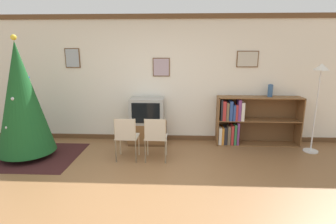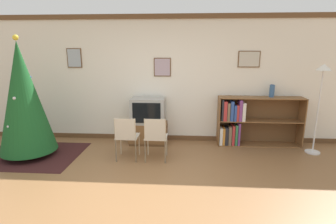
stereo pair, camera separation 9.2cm
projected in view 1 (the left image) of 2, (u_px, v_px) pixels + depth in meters
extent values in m
plane|color=brown|center=(145.00, 201.00, 3.53)|extent=(24.00, 24.00, 0.00)
cube|color=silver|center=(159.00, 80.00, 5.68)|extent=(9.07, 0.08, 2.70)
cube|color=brown|center=(158.00, 16.00, 5.33)|extent=(9.07, 0.03, 0.10)
cube|color=brown|center=(159.00, 137.00, 5.93)|extent=(9.07, 0.03, 0.10)
cube|color=brown|center=(73.00, 58.00, 5.61)|extent=(0.32, 0.02, 0.41)
cube|color=#9EA8B2|center=(72.00, 58.00, 5.60)|extent=(0.28, 0.01, 0.38)
cube|color=brown|center=(161.00, 67.00, 5.57)|extent=(0.36, 0.02, 0.39)
cube|color=#A893A3|center=(161.00, 67.00, 5.56)|extent=(0.33, 0.01, 0.35)
cube|color=brown|center=(248.00, 59.00, 5.45)|extent=(0.45, 0.02, 0.34)
cube|color=#BCB7A8|center=(248.00, 59.00, 5.44)|extent=(0.41, 0.01, 0.30)
cube|color=#381919|center=(29.00, 156.00, 5.00)|extent=(1.87, 1.45, 0.01)
cylinder|color=maroon|center=(29.00, 153.00, 4.99)|extent=(0.36, 0.36, 0.10)
cone|color=#195123|center=(22.00, 98.00, 4.74)|extent=(1.01, 1.01, 2.04)
sphere|color=yellow|center=(13.00, 37.00, 4.49)|extent=(0.10, 0.10, 0.10)
sphere|color=silver|center=(13.00, 99.00, 4.50)|extent=(0.06, 0.06, 0.06)
sphere|color=silver|center=(25.00, 90.00, 4.92)|extent=(0.05, 0.05, 0.05)
sphere|color=silver|center=(6.00, 128.00, 4.53)|extent=(0.05, 0.05, 0.05)
sphere|color=#1E4CB2|center=(28.00, 78.00, 4.77)|extent=(0.05, 0.05, 0.05)
sphere|color=red|center=(27.00, 85.00, 4.88)|extent=(0.06, 0.06, 0.06)
cube|color=brown|center=(148.00, 142.00, 5.71)|extent=(0.77, 0.44, 0.05)
cube|color=brown|center=(147.00, 132.00, 5.66)|extent=(0.80, 0.46, 0.41)
cube|color=#9E9E99|center=(147.00, 111.00, 5.55)|extent=(0.71, 0.44, 0.54)
cube|color=black|center=(146.00, 113.00, 5.33)|extent=(0.58, 0.01, 0.42)
cube|color=#BCB29E|center=(127.00, 136.00, 4.81)|extent=(0.40, 0.40, 0.02)
cube|color=#BCB29E|center=(125.00, 129.00, 4.58)|extent=(0.35, 0.02, 0.38)
cylinder|color=beige|center=(120.00, 144.00, 5.04)|extent=(0.02, 0.02, 0.42)
cylinder|color=beige|center=(139.00, 144.00, 5.03)|extent=(0.02, 0.02, 0.42)
cylinder|color=beige|center=(116.00, 151.00, 4.69)|extent=(0.02, 0.02, 0.42)
cylinder|color=beige|center=(136.00, 152.00, 4.68)|extent=(0.02, 0.02, 0.42)
cylinder|color=beige|center=(115.00, 141.00, 4.65)|extent=(0.02, 0.02, 0.82)
cylinder|color=beige|center=(135.00, 141.00, 4.63)|extent=(0.02, 0.02, 0.82)
cube|color=#BCB29E|center=(156.00, 137.00, 4.79)|extent=(0.40, 0.40, 0.02)
cube|color=#BCB29E|center=(155.00, 130.00, 4.55)|extent=(0.35, 0.02, 0.38)
cylinder|color=beige|center=(148.00, 145.00, 5.02)|extent=(0.02, 0.02, 0.42)
cylinder|color=beige|center=(166.00, 145.00, 5.00)|extent=(0.02, 0.02, 0.42)
cylinder|color=beige|center=(145.00, 152.00, 4.67)|extent=(0.02, 0.02, 0.42)
cylinder|color=beige|center=(165.00, 152.00, 4.65)|extent=(0.02, 0.02, 0.42)
cylinder|color=beige|center=(145.00, 141.00, 4.62)|extent=(0.02, 0.02, 0.82)
cylinder|color=beige|center=(165.00, 142.00, 4.61)|extent=(0.02, 0.02, 0.82)
cube|color=brown|center=(217.00, 120.00, 5.59)|extent=(0.02, 0.36, 1.03)
cube|color=brown|center=(299.00, 121.00, 5.51)|extent=(0.02, 0.36, 1.03)
cube|color=brown|center=(260.00, 97.00, 5.43)|extent=(1.73, 0.36, 0.02)
cube|color=brown|center=(256.00, 143.00, 5.67)|extent=(1.73, 0.36, 0.02)
cube|color=brown|center=(258.00, 120.00, 5.55)|extent=(1.69, 0.36, 0.02)
cube|color=brown|center=(256.00, 119.00, 5.72)|extent=(1.73, 0.01, 1.03)
cube|color=silver|center=(220.00, 135.00, 5.60)|extent=(0.06, 0.22, 0.36)
cube|color=orange|center=(222.00, 135.00, 5.62)|extent=(0.04, 0.28, 0.36)
cube|color=#232328|center=(225.00, 135.00, 5.61)|extent=(0.07, 0.26, 0.37)
cube|color=#756047|center=(228.00, 135.00, 5.58)|extent=(0.06, 0.20, 0.40)
cube|color=#B73333|center=(231.00, 134.00, 5.62)|extent=(0.05, 0.30, 0.42)
cube|color=#337547|center=(235.00, 134.00, 5.57)|extent=(0.05, 0.21, 0.43)
cube|color=#7A3D7F|center=(237.00, 133.00, 5.60)|extent=(0.04, 0.30, 0.48)
cube|color=#232328|center=(221.00, 109.00, 5.47)|extent=(0.04, 0.24, 0.45)
cube|color=#B73333|center=(224.00, 110.00, 5.49)|extent=(0.07, 0.27, 0.41)
cube|color=#756047|center=(227.00, 111.00, 5.50)|extent=(0.05, 0.29, 0.38)
cube|color=#2D4C93|center=(230.00, 110.00, 5.46)|extent=(0.06, 0.22, 0.41)
cube|color=#2D4C93|center=(234.00, 112.00, 5.46)|extent=(0.05, 0.21, 0.33)
cube|color=#B73333|center=(236.00, 112.00, 5.48)|extent=(0.04, 0.26, 0.34)
cube|color=#7A3D7F|center=(239.00, 110.00, 5.48)|extent=(0.06, 0.28, 0.44)
cube|color=silver|center=(242.00, 111.00, 5.45)|extent=(0.06, 0.22, 0.38)
cylinder|color=#335684|center=(270.00, 91.00, 5.44)|extent=(0.10, 0.10, 0.25)
torus|color=#335684|center=(271.00, 85.00, 5.41)|extent=(0.09, 0.09, 0.02)
cylinder|color=silver|center=(310.00, 151.00, 5.24)|extent=(0.28, 0.28, 0.03)
cylinder|color=silver|center=(316.00, 112.00, 5.05)|extent=(0.03, 0.03, 1.59)
cone|color=white|center=(322.00, 67.00, 4.85)|extent=(0.28, 0.28, 0.12)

